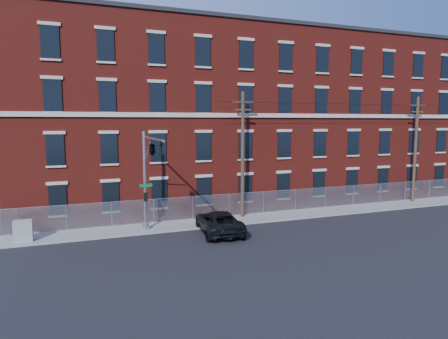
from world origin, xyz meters
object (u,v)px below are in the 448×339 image
object	(u,v)px
utility_pole_near	(243,152)
pickup_truck	(219,222)
traffic_signal_mast	(150,159)
utility_cabinet	(23,231)

from	to	relation	value
utility_pole_near	pickup_truck	bearing A→B (deg)	-133.58
traffic_signal_mast	utility_pole_near	xyz separation A→B (m)	(8.00, 3.42, -0.05)
utility_pole_near	pickup_truck	distance (m)	6.59
utility_cabinet	pickup_truck	bearing A→B (deg)	-7.59
traffic_signal_mast	utility_pole_near	bearing A→B (deg)	23.14
pickup_truck	traffic_signal_mast	bearing A→B (deg)	5.99
pickup_truck	utility_cabinet	world-z (taller)	pickup_truck
traffic_signal_mast	utility_cabinet	world-z (taller)	traffic_signal_mast
utility_pole_near	utility_cabinet	size ratio (longest dim) A/B	7.12
traffic_signal_mast	utility_cabinet	size ratio (longest dim) A/B	4.98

